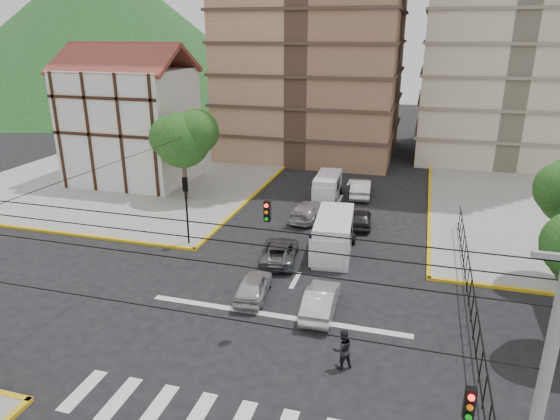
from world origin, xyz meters
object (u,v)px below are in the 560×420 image
(van_right_lane, at_px, (333,237))
(van_left_lane, at_px, (327,188))
(traffic_light_nw, at_px, (186,199))
(car_silver_front_left, at_px, (253,286))
(car_white_front_right, at_px, (321,300))
(pedestrian_crosswalk, at_px, (342,349))

(van_right_lane, distance_m, van_left_lane, 10.77)
(traffic_light_nw, relative_size, car_silver_front_left, 1.18)
(van_right_lane, height_order, car_white_front_right, van_right_lane)
(traffic_light_nw, height_order, car_white_front_right, traffic_light_nw)
(van_left_lane, height_order, pedestrian_crosswalk, van_left_lane)
(van_left_lane, xyz_separation_m, pedestrian_crosswalk, (4.77, -21.25, -0.12))
(car_silver_front_left, bearing_deg, car_white_front_right, 165.52)
(van_right_lane, height_order, car_silver_front_left, van_right_lane)
(car_silver_front_left, bearing_deg, van_left_lane, -97.97)
(traffic_light_nw, bearing_deg, van_right_lane, 6.92)
(car_white_front_right, relative_size, pedestrian_crosswalk, 2.34)
(van_left_lane, bearing_deg, traffic_light_nw, -122.66)
(car_silver_front_left, bearing_deg, pedestrian_crosswalk, 134.07)
(van_left_lane, relative_size, car_silver_front_left, 1.23)
(traffic_light_nw, height_order, car_silver_front_left, traffic_light_nw)
(van_left_lane, relative_size, car_white_front_right, 1.13)
(car_white_front_right, bearing_deg, van_right_lane, -86.34)
(traffic_light_nw, xyz_separation_m, car_silver_front_left, (6.16, -5.15, -2.47))
(van_right_lane, bearing_deg, pedestrian_crosswalk, -83.12)
(van_right_lane, xyz_separation_m, van_left_lane, (-2.40, 10.50, -0.19))
(car_white_front_right, distance_m, pedestrian_crosswalk, 4.30)
(van_right_lane, bearing_deg, traffic_light_nw, -178.58)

